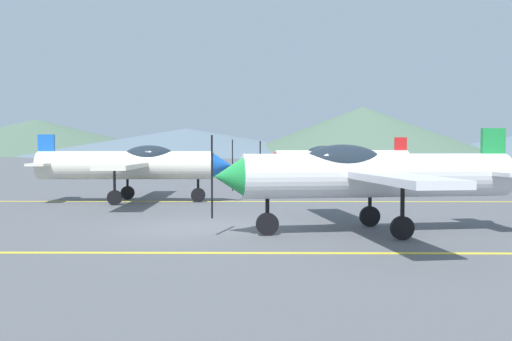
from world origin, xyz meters
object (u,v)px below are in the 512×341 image
object	(u,v)px
airplane_near	(366,174)
airplane_far	(336,160)
airplane_mid	(134,164)
car_sedan	(428,167)

from	to	relation	value
airplane_near	airplane_far	distance (m)	14.55
airplane_mid	car_sedan	world-z (taller)	airplane_mid
airplane_far	car_sedan	world-z (taller)	airplane_far
airplane_near	airplane_mid	size ratio (longest dim) A/B	1.00
car_sedan	airplane_far	bearing A→B (deg)	-125.60
airplane_mid	car_sedan	distance (m)	24.82
airplane_near	car_sedan	world-z (taller)	airplane_near
airplane_near	airplane_mid	world-z (taller)	same
airplane_near	airplane_far	bearing A→B (deg)	85.42
airplane_mid	car_sedan	bearing A→B (deg)	45.59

